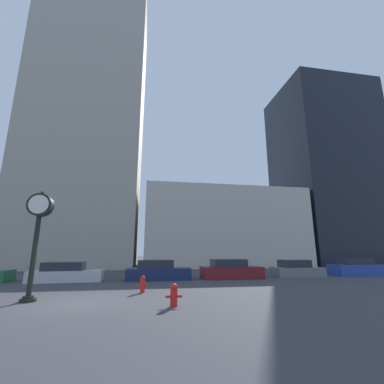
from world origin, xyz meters
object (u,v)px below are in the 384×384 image
(street_clock, at_px, (38,224))
(car_blue, at_px, (357,268))
(car_grey, at_px, (296,270))
(fire_hydrant_far, at_px, (143,284))
(car_maroon, at_px, (231,270))
(car_navy, at_px, (157,271))
(car_silver, at_px, (66,273))
(fire_hydrant_near, at_px, (174,295))

(street_clock, height_order, car_blue, street_clock)
(car_grey, height_order, fire_hydrant_far, car_grey)
(street_clock, height_order, fire_hydrant_far, street_clock)
(car_maroon, relative_size, fire_hydrant_far, 5.65)
(car_maroon, height_order, car_blue, car_blue)
(fire_hydrant_far, bearing_deg, car_grey, 26.72)
(car_navy, height_order, car_maroon, car_maroon)
(car_silver, bearing_deg, car_navy, -3.13)
(car_silver, bearing_deg, fire_hydrant_far, -50.75)
(street_clock, bearing_deg, car_maroon, 33.35)
(car_navy, relative_size, car_maroon, 1.01)
(car_maroon, height_order, fire_hydrant_far, car_maroon)
(car_navy, height_order, fire_hydrant_far, car_navy)
(car_blue, bearing_deg, car_navy, -178.34)
(car_grey, bearing_deg, car_blue, 2.40)
(car_silver, xyz_separation_m, car_navy, (6.09, -0.03, 0.05))
(car_maroon, distance_m, fire_hydrant_far, 8.50)
(street_clock, xyz_separation_m, car_grey, (16.44, 7.55, -2.59))
(car_silver, distance_m, car_maroon, 11.51)
(car_silver, bearing_deg, car_grey, -1.72)
(street_clock, xyz_separation_m, fire_hydrant_near, (5.68, -1.92, -2.72))
(street_clock, xyz_separation_m, car_navy, (5.46, 7.19, -2.55))
(street_clock, height_order, car_navy, street_clock)
(car_maroon, bearing_deg, car_blue, 2.90)
(car_blue, xyz_separation_m, fire_hydrant_far, (-17.48, -6.03, -0.20))
(car_grey, height_order, car_blue, car_blue)
(car_navy, bearing_deg, fire_hydrant_far, -100.69)
(car_silver, bearing_deg, fire_hydrant_near, -58.20)
(fire_hydrant_near, bearing_deg, street_clock, 161.33)
(fire_hydrant_near, bearing_deg, car_blue, 30.20)
(street_clock, height_order, car_maroon, street_clock)
(car_blue, bearing_deg, fire_hydrant_near, -149.44)
(car_silver, xyz_separation_m, fire_hydrant_far, (5.13, -5.69, -0.12))
(fire_hydrant_near, bearing_deg, car_maroon, 60.21)
(car_grey, relative_size, car_blue, 0.88)
(car_blue, relative_size, fire_hydrant_near, 5.53)
(car_navy, distance_m, fire_hydrant_near, 9.12)
(fire_hydrant_near, height_order, fire_hydrant_far, fire_hydrant_near)
(fire_hydrant_far, bearing_deg, street_clock, -161.08)
(fire_hydrant_near, bearing_deg, fire_hydrant_far, 108.87)
(street_clock, height_order, car_silver, street_clock)
(car_maroon, bearing_deg, fire_hydrant_near, -119.02)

